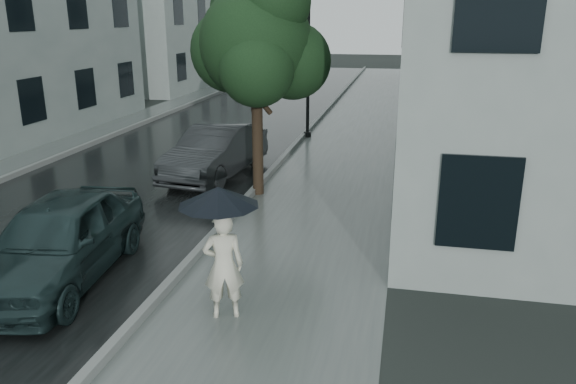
% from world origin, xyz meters
% --- Properties ---
extents(ground, '(120.00, 120.00, 0.00)m').
position_xyz_m(ground, '(0.00, 0.00, 0.00)').
color(ground, black).
rests_on(ground, ground).
extents(sidewalk, '(3.50, 60.00, 0.01)m').
position_xyz_m(sidewalk, '(0.25, 12.00, 0.00)').
color(sidewalk, slate).
rests_on(sidewalk, ground).
extents(kerb_near, '(0.15, 60.00, 0.15)m').
position_xyz_m(kerb_near, '(-1.57, 12.00, 0.07)').
color(kerb_near, slate).
rests_on(kerb_near, ground).
extents(asphalt_road, '(6.85, 60.00, 0.00)m').
position_xyz_m(asphalt_road, '(-5.08, 12.00, 0.00)').
color(asphalt_road, black).
rests_on(asphalt_road, ground).
extents(kerb_far, '(0.15, 60.00, 0.15)m').
position_xyz_m(kerb_far, '(-8.57, 12.00, 0.07)').
color(kerb_far, slate).
rests_on(kerb_far, ground).
extents(sidewalk_far, '(1.70, 60.00, 0.01)m').
position_xyz_m(sidewalk_far, '(-9.50, 12.00, 0.00)').
color(sidewalk_far, '#4C5451').
rests_on(sidewalk_far, ground).
extents(building_near, '(7.02, 36.00, 9.00)m').
position_xyz_m(building_near, '(5.47, 19.50, 4.50)').
color(building_near, gray).
rests_on(building_near, ground).
extents(building_far_b, '(7.02, 18.00, 8.00)m').
position_xyz_m(building_far_b, '(-13.77, 30.00, 4.00)').
color(building_far_b, gray).
rests_on(building_far_b, ground).
extents(pedestrian, '(0.70, 0.58, 1.66)m').
position_xyz_m(pedestrian, '(-0.37, 0.05, 0.84)').
color(pedestrian, beige).
rests_on(pedestrian, sidewalk).
extents(umbrella, '(1.48, 1.48, 1.17)m').
position_xyz_m(umbrella, '(-0.41, 0.04, 1.91)').
color(umbrella, black).
rests_on(umbrella, ground).
extents(street_tree, '(3.50, 3.18, 5.47)m').
position_xyz_m(street_tree, '(-1.45, 6.17, 3.76)').
color(street_tree, '#332619').
rests_on(street_tree, ground).
extents(lamp_post, '(0.84, 0.36, 5.36)m').
position_xyz_m(lamp_post, '(-1.60, 13.20, 3.06)').
color(lamp_post, black).
rests_on(lamp_post, ground).
extents(car_near, '(2.15, 4.44, 1.46)m').
position_xyz_m(car_near, '(-3.50, 0.67, 0.74)').
color(car_near, '#1B2D2E').
rests_on(car_near, ground).
extents(car_far, '(2.00, 4.44, 1.41)m').
position_xyz_m(car_far, '(-3.03, 7.43, 0.71)').
color(car_far, '#272A2D').
rests_on(car_far, ground).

